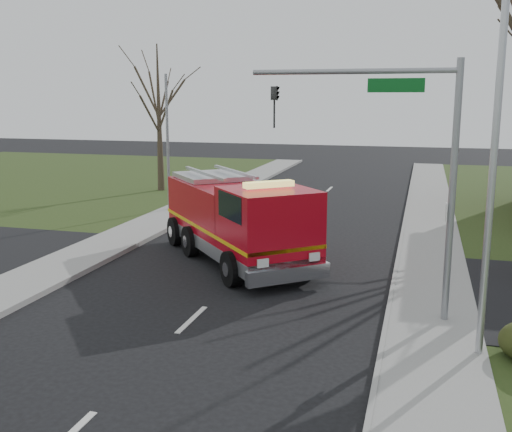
# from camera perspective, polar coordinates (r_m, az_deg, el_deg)

# --- Properties ---
(ground) EXTENTS (120.00, 120.00, 0.00)m
(ground) POSITION_cam_1_polar(r_m,az_deg,el_deg) (16.36, -6.14, -9.80)
(ground) COLOR black
(ground) RESTS_ON ground
(sidewalk_right) EXTENTS (2.40, 80.00, 0.15)m
(sidewalk_right) POSITION_cam_1_polar(r_m,az_deg,el_deg) (15.29, 16.46, -11.46)
(sidewalk_right) COLOR gray
(sidewalk_right) RESTS_ON ground
(bare_tree_left) EXTENTS (4.50, 4.50, 9.00)m
(bare_tree_left) POSITION_cam_1_polar(r_m,az_deg,el_deg) (37.61, -9.27, 10.67)
(bare_tree_left) COLOR #372D20
(bare_tree_left) RESTS_ON ground
(traffic_signal_mast) EXTENTS (5.29, 0.18, 6.80)m
(traffic_signal_mast) POSITION_cam_1_polar(r_m,az_deg,el_deg) (15.70, 13.72, 6.73)
(traffic_signal_mast) COLOR gray
(traffic_signal_mast) RESTS_ON ground
(streetlight_pole) EXTENTS (1.48, 0.16, 8.40)m
(streetlight_pole) POSITION_cam_1_polar(r_m,az_deg,el_deg) (13.78, 21.44, 5.03)
(streetlight_pole) COLOR #B7BABF
(streetlight_pole) RESTS_ON ground
(utility_pole_far) EXTENTS (0.14, 0.14, 7.00)m
(utility_pole_far) POSITION_cam_1_polar(r_m,az_deg,el_deg) (30.91, -8.41, 6.77)
(utility_pole_far) COLOR gray
(utility_pole_far) RESTS_ON ground
(fire_engine) EXTENTS (7.30, 7.90, 3.25)m
(fire_engine) POSITION_cam_1_polar(r_m,az_deg,el_deg) (21.50, -1.75, -0.53)
(fire_engine) COLOR #AC0716
(fire_engine) RESTS_ON ground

